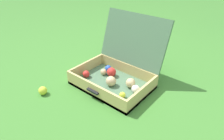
# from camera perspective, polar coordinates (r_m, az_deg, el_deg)

# --- Properties ---
(ground_plane) EXTENTS (16.00, 16.00, 0.00)m
(ground_plane) POSITION_cam_1_polar(r_m,az_deg,el_deg) (1.74, -2.14, -3.67)
(ground_plane) COLOR #3D7A2D
(open_suitcase) EXTENTS (0.62, 0.60, 0.54)m
(open_suitcase) POSITION_cam_1_polar(r_m,az_deg,el_deg) (1.70, 1.76, 0.10)
(open_suitcase) COLOR #4C7051
(open_suitcase) RESTS_ON ground
(stray_ball_on_grass) EXTENTS (0.07, 0.07, 0.07)m
(stray_ball_on_grass) POSITION_cam_1_polar(r_m,az_deg,el_deg) (1.68, -19.00, -5.55)
(stray_ball_on_grass) COLOR #CCDB38
(stray_ball_on_grass) RESTS_ON ground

